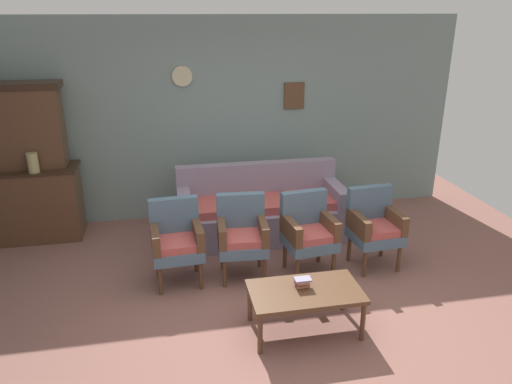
{
  "coord_description": "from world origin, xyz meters",
  "views": [
    {
      "loc": [
        -0.89,
        -3.83,
        2.76
      ],
      "look_at": [
        0.08,
        1.12,
        0.85
      ],
      "focal_mm": 33.97,
      "sensor_mm": 36.0,
      "label": 1
    }
  ],
  "objects_px": {
    "vase_on_cabinet": "(33,163)",
    "floral_couch": "(261,212)",
    "book_stack_on_table": "(302,282)",
    "armchair_near_cabinet": "(242,233)",
    "coffee_table": "(305,294)",
    "armchair_row_middle": "(176,238)",
    "armchair_near_couch_end": "(374,224)",
    "side_cabinet": "(34,203)",
    "armchair_by_doorway": "(308,230)"
  },
  "relations": [
    {
      "from": "floral_couch",
      "to": "armchair_by_doorway",
      "type": "relative_size",
      "value": 2.33
    },
    {
      "from": "armchair_near_cabinet",
      "to": "armchair_near_couch_end",
      "type": "xyz_separation_m",
      "value": [
        1.49,
        -0.06,
        0.0
      ]
    },
    {
      "from": "floral_couch",
      "to": "armchair_near_cabinet",
      "type": "distance_m",
      "value": 1.04
    },
    {
      "from": "vase_on_cabinet",
      "to": "floral_couch",
      "type": "xyz_separation_m",
      "value": [
        2.71,
        -0.31,
        -0.72
      ]
    },
    {
      "from": "floral_couch",
      "to": "armchair_near_couch_end",
      "type": "xyz_separation_m",
      "value": [
        1.09,
        -1.0,
        0.17
      ]
    },
    {
      "from": "side_cabinet",
      "to": "armchair_near_cabinet",
      "type": "distance_m",
      "value": 2.8
    },
    {
      "from": "side_cabinet",
      "to": "armchair_row_middle",
      "type": "height_order",
      "value": "side_cabinet"
    },
    {
      "from": "armchair_near_couch_end",
      "to": "armchair_near_cabinet",
      "type": "bearing_deg",
      "value": 177.82
    },
    {
      "from": "armchair_row_middle",
      "to": "armchair_near_couch_end",
      "type": "height_order",
      "value": "same"
    },
    {
      "from": "floral_couch",
      "to": "book_stack_on_table",
      "type": "height_order",
      "value": "floral_couch"
    },
    {
      "from": "armchair_by_doorway",
      "to": "floral_couch",
      "type": "bearing_deg",
      "value": 107.82
    },
    {
      "from": "floral_couch",
      "to": "armchair_by_doorway",
      "type": "distance_m",
      "value": 1.06
    },
    {
      "from": "vase_on_cabinet",
      "to": "armchair_by_doorway",
      "type": "bearing_deg",
      "value": -23.38
    },
    {
      "from": "floral_couch",
      "to": "armchair_row_middle",
      "type": "distance_m",
      "value": 1.45
    },
    {
      "from": "side_cabinet",
      "to": "armchair_near_couch_end",
      "type": "bearing_deg",
      "value": -20.81
    },
    {
      "from": "armchair_near_couch_end",
      "to": "coffee_table",
      "type": "bearing_deg",
      "value": -136.77
    },
    {
      "from": "armchair_row_middle",
      "to": "armchair_near_couch_end",
      "type": "relative_size",
      "value": 1.0
    },
    {
      "from": "armchair_near_cabinet",
      "to": "book_stack_on_table",
      "type": "xyz_separation_m",
      "value": [
        0.37,
        -1.04,
        -0.03
      ]
    },
    {
      "from": "vase_on_cabinet",
      "to": "book_stack_on_table",
      "type": "xyz_separation_m",
      "value": [
        2.68,
        -2.29,
        -0.58
      ]
    },
    {
      "from": "side_cabinet",
      "to": "armchair_near_couch_end",
      "type": "relative_size",
      "value": 1.28
    },
    {
      "from": "armchair_by_doorway",
      "to": "vase_on_cabinet",
      "type": "bearing_deg",
      "value": 156.62
    },
    {
      "from": "armchair_row_middle",
      "to": "book_stack_on_table",
      "type": "height_order",
      "value": "armchair_row_middle"
    },
    {
      "from": "side_cabinet",
      "to": "armchair_row_middle",
      "type": "relative_size",
      "value": 1.28
    },
    {
      "from": "armchair_near_couch_end",
      "to": "vase_on_cabinet",
      "type": "bearing_deg",
      "value": 160.98
    },
    {
      "from": "side_cabinet",
      "to": "book_stack_on_table",
      "type": "bearing_deg",
      "value": -41.49
    },
    {
      "from": "armchair_row_middle",
      "to": "armchair_near_cabinet",
      "type": "height_order",
      "value": "same"
    },
    {
      "from": "vase_on_cabinet",
      "to": "armchair_by_doorway",
      "type": "height_order",
      "value": "vase_on_cabinet"
    },
    {
      "from": "vase_on_cabinet",
      "to": "floral_couch",
      "type": "bearing_deg",
      "value": -6.57
    },
    {
      "from": "armchair_by_doorway",
      "to": "book_stack_on_table",
      "type": "relative_size",
      "value": 6.1
    },
    {
      "from": "side_cabinet",
      "to": "coffee_table",
      "type": "xyz_separation_m",
      "value": [
        2.8,
        -2.52,
        -0.09
      ]
    },
    {
      "from": "vase_on_cabinet",
      "to": "armchair_near_cabinet",
      "type": "bearing_deg",
      "value": -28.52
    },
    {
      "from": "floral_couch",
      "to": "coffee_table",
      "type": "bearing_deg",
      "value": -90.39
    },
    {
      "from": "armchair_near_cabinet",
      "to": "armchair_near_couch_end",
      "type": "relative_size",
      "value": 1.0
    },
    {
      "from": "armchair_row_middle",
      "to": "armchair_by_doorway",
      "type": "distance_m",
      "value": 1.42
    },
    {
      "from": "armchair_row_middle",
      "to": "armchair_near_couch_end",
      "type": "distance_m",
      "value": 2.19
    },
    {
      "from": "armchair_near_cabinet",
      "to": "armchair_by_doorway",
      "type": "relative_size",
      "value": 1.0
    },
    {
      "from": "book_stack_on_table",
      "to": "armchair_near_cabinet",
      "type": "bearing_deg",
      "value": 109.75
    },
    {
      "from": "armchair_row_middle",
      "to": "armchair_by_doorway",
      "type": "xyz_separation_m",
      "value": [
        1.42,
        -0.06,
        0.0
      ]
    },
    {
      "from": "book_stack_on_table",
      "to": "floral_couch",
      "type": "bearing_deg",
      "value": 89.12
    },
    {
      "from": "floral_couch",
      "to": "armchair_near_cabinet",
      "type": "relative_size",
      "value": 2.33
    },
    {
      "from": "armchair_row_middle",
      "to": "side_cabinet",
      "type": "bearing_deg",
      "value": 140.4
    },
    {
      "from": "armchair_near_couch_end",
      "to": "coffee_table",
      "type": "xyz_separation_m",
      "value": [
        -1.1,
        -1.04,
        -0.12
      ]
    },
    {
      "from": "armchair_row_middle",
      "to": "armchair_near_cabinet",
      "type": "bearing_deg",
      "value": -0.58
    },
    {
      "from": "side_cabinet",
      "to": "floral_couch",
      "type": "bearing_deg",
      "value": -9.81
    },
    {
      "from": "floral_couch",
      "to": "armchair_near_couch_end",
      "type": "height_order",
      "value": "same"
    },
    {
      "from": "armchair_row_middle",
      "to": "coffee_table",
      "type": "height_order",
      "value": "armchair_row_middle"
    },
    {
      "from": "armchair_near_couch_end",
      "to": "coffee_table",
      "type": "distance_m",
      "value": 1.52
    },
    {
      "from": "armchair_near_cabinet",
      "to": "armchair_row_middle",
      "type": "bearing_deg",
      "value": 179.42
    },
    {
      "from": "armchair_near_cabinet",
      "to": "coffee_table",
      "type": "xyz_separation_m",
      "value": [
        0.39,
        -1.09,
        -0.12
      ]
    },
    {
      "from": "coffee_table",
      "to": "vase_on_cabinet",
      "type": "bearing_deg",
      "value": 138.94
    }
  ]
}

